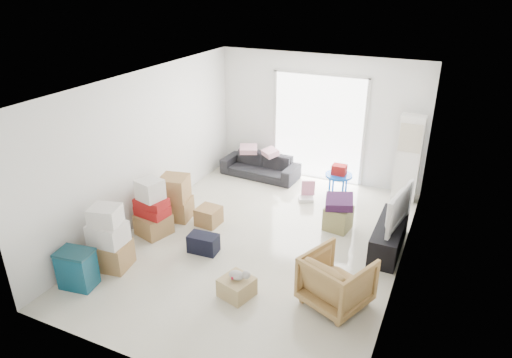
{
  "coord_description": "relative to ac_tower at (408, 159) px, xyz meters",
  "views": [
    {
      "loc": [
        2.71,
        -6.06,
        4.16
      ],
      "look_at": [
        -0.18,
        0.2,
        1.05
      ],
      "focal_mm": 32.0,
      "sensor_mm": 36.0,
      "label": 1
    }
  ],
  "objects": [
    {
      "name": "box_stack_c",
      "position": [
        -3.72,
        -2.55,
        -0.47
      ],
      "size": [
        0.62,
        0.57,
        0.83
      ],
      "rotation": [
        0.0,
        0.0,
        0.13
      ],
      "color": "olive",
      "rests_on": "room_shell"
    },
    {
      "name": "ac_tower",
      "position": [
        0.0,
        0.0,
        0.0
      ],
      "size": [
        0.45,
        0.3,
        1.75
      ],
      "primitive_type": "cube",
      "color": "white",
      "rests_on": "room_shell"
    },
    {
      "name": "armchair",
      "position": [
        -0.37,
        -3.67,
        -0.46
      ],
      "size": [
        1.03,
        1.0,
        0.82
      ],
      "primitive_type": "imported",
      "rotation": [
        0.0,
        0.0,
        2.75
      ],
      "color": "#A8804A",
      "rests_on": "room_shell"
    },
    {
      "name": "kids_table",
      "position": [
        -1.25,
        -0.38,
        -0.39
      ],
      "size": [
        0.55,
        0.55,
        0.67
      ],
      "rotation": [
        0.0,
        0.0,
        -0.31
      ],
      "color": "blue",
      "rests_on": "room_shell"
    },
    {
      "name": "sliding_door",
      "position": [
        -1.95,
        0.33,
        0.37
      ],
      "size": [
        2.1,
        0.04,
        2.33
      ],
      "color": "white",
      "rests_on": "room_shell"
    },
    {
      "name": "tv_console",
      "position": [
        0.05,
        -1.97,
        -0.64
      ],
      "size": [
        0.42,
        1.41,
        0.47
      ],
      "primitive_type": "cube",
      "color": "black",
      "rests_on": "room_shell"
    },
    {
      "name": "box_stack_b",
      "position": [
        -3.75,
        -3.19,
        -0.43
      ],
      "size": [
        0.62,
        0.62,
        1.02
      ],
      "rotation": [
        0.0,
        0.0,
        -0.19
      ],
      "color": "olive",
      "rests_on": "room_shell"
    },
    {
      "name": "wood_crate",
      "position": [
        -1.67,
        -4.09,
        -0.74
      ],
      "size": [
        0.51,
        0.51,
        0.28
      ],
      "primitive_type": "cube",
      "rotation": [
        0.0,
        0.0,
        -0.27
      ],
      "color": "tan",
      "rests_on": "room_shell"
    },
    {
      "name": "ottoman",
      "position": [
        -0.88,
        -1.68,
        -0.66
      ],
      "size": [
        0.48,
        0.48,
        0.42
      ],
      "primitive_type": "cube",
      "rotation": [
        0.0,
        0.0,
        -0.14
      ],
      "color": "#979058",
      "rests_on": "room_shell"
    },
    {
      "name": "plush_bunny",
      "position": [
        -1.64,
        -4.08,
        -0.53
      ],
      "size": [
        0.31,
        0.19,
        0.16
      ],
      "rotation": [
        0.0,
        0.0,
        0.55
      ],
      "color": "#B2ADA8",
      "rests_on": "wood_crate"
    },
    {
      "name": "pillow_left",
      "position": [
        -3.38,
        -0.13,
        -0.14
      ],
      "size": [
        0.46,
        0.42,
        0.12
      ],
      "primitive_type": "cube",
      "rotation": [
        0.0,
        0.0,
        0.42
      ],
      "color": "#CE96A1",
      "rests_on": "sofa"
    },
    {
      "name": "television",
      "position": [
        0.05,
        -1.97,
        -0.34
      ],
      "size": [
        0.78,
        1.15,
        0.14
      ],
      "primitive_type": "imported",
      "rotation": [
        0.0,
        0.0,
        1.41
      ],
      "color": "black",
      "rests_on": "tv_console"
    },
    {
      "name": "duffel_bag",
      "position": [
        -2.67,
        -3.33,
        -0.72
      ],
      "size": [
        0.5,
        0.32,
        0.31
      ],
      "primitive_type": "cube",
      "rotation": [
        0.0,
        0.0,
        0.07
      ],
      "color": "black",
      "rests_on": "room_shell"
    },
    {
      "name": "pillow_right",
      "position": [
        -2.86,
        -0.12,
        -0.14
      ],
      "size": [
        0.48,
        0.46,
        0.13
      ],
      "primitive_type": "cube",
      "rotation": [
        0.0,
        0.0,
        -0.66
      ],
      "color": "#CE96A1",
      "rests_on": "sofa"
    },
    {
      "name": "box_stack_a",
      "position": [
        -3.75,
        -4.27,
        -0.41
      ],
      "size": [
        0.63,
        0.55,
        1.03
      ],
      "rotation": [
        0.0,
        0.0,
        0.14
      ],
      "color": "olive",
      "rests_on": "room_shell"
    },
    {
      "name": "storage_bins",
      "position": [
        -3.85,
        -4.86,
        -0.58
      ],
      "size": [
        0.55,
        0.43,
        0.58
      ],
      "rotation": [
        0.0,
        0.0,
        0.15
      ],
      "color": "navy",
      "rests_on": "room_shell"
    },
    {
      "name": "sofa",
      "position": [
        -3.09,
        -0.15,
        -0.54
      ],
      "size": [
        1.75,
        0.6,
        0.67
      ],
      "primitive_type": "imported",
      "rotation": [
        0.0,
        0.0,
        -0.06
      ],
      "color": "black",
      "rests_on": "room_shell"
    },
    {
      "name": "loose_box",
      "position": [
        -3.05,
        -2.51,
        -0.71
      ],
      "size": [
        0.41,
        0.41,
        0.33
      ],
      "primitive_type": "cube",
      "rotation": [
        0.0,
        0.0,
        -0.05
      ],
      "color": "olive",
      "rests_on": "room_shell"
    },
    {
      "name": "toy_walker",
      "position": [
        -1.76,
        -0.83,
        -0.77
      ],
      "size": [
        0.37,
        0.35,
        0.39
      ],
      "rotation": [
        0.0,
        0.0,
        0.42
      ],
      "color": "silver",
      "rests_on": "room_shell"
    },
    {
      "name": "room_shell",
      "position": [
        -1.95,
        -2.65,
        0.48
      ],
      "size": [
        4.98,
        6.48,
        3.18
      ],
      "color": "silver",
      "rests_on": "ground"
    },
    {
      "name": "blanket",
      "position": [
        -0.88,
        -1.68,
        -0.38
      ],
      "size": [
        0.56,
        0.56,
        0.14
      ],
      "primitive_type": "cube",
      "rotation": [
        0.0,
        0.0,
        0.24
      ],
      "color": "#401B45",
      "rests_on": "ottoman"
    }
  ]
}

